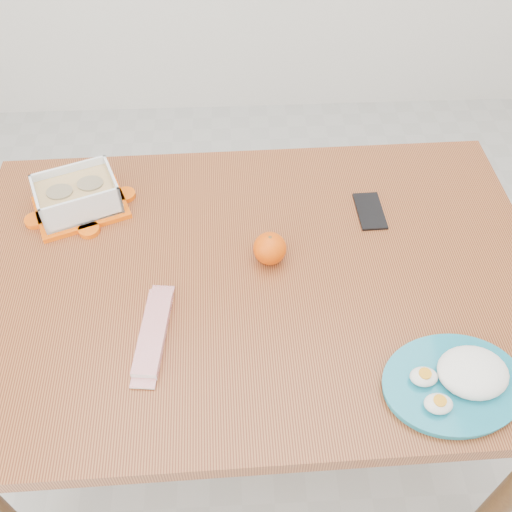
{
  "coord_description": "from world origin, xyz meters",
  "views": [
    {
      "loc": [
        -0.08,
        -0.85,
        1.76
      ],
      "look_at": [
        -0.04,
        -0.02,
        0.81
      ],
      "focal_mm": 40.0,
      "sensor_mm": 36.0,
      "label": 1
    }
  ],
  "objects_px": {
    "orange_fruit": "(270,248)",
    "smartphone": "(370,211)",
    "food_container": "(78,196)",
    "rice_plate": "(460,379)",
    "dining_table": "(256,296)"
  },
  "relations": [
    {
      "from": "orange_fruit",
      "to": "food_container",
      "type": "bearing_deg",
      "value": 157.74
    },
    {
      "from": "rice_plate",
      "to": "smartphone",
      "type": "height_order",
      "value": "rice_plate"
    },
    {
      "from": "rice_plate",
      "to": "smartphone",
      "type": "distance_m",
      "value": 0.5
    },
    {
      "from": "dining_table",
      "to": "food_container",
      "type": "bearing_deg",
      "value": 150.67
    },
    {
      "from": "food_container",
      "to": "smartphone",
      "type": "bearing_deg",
      "value": -24.77
    },
    {
      "from": "dining_table",
      "to": "smartphone",
      "type": "bearing_deg",
      "value": 30.84
    },
    {
      "from": "orange_fruit",
      "to": "rice_plate",
      "type": "relative_size",
      "value": 0.24
    },
    {
      "from": "orange_fruit",
      "to": "rice_plate",
      "type": "bearing_deg",
      "value": -44.61
    },
    {
      "from": "food_container",
      "to": "orange_fruit",
      "type": "height_order",
      "value": "food_container"
    },
    {
      "from": "dining_table",
      "to": "food_container",
      "type": "xyz_separation_m",
      "value": [
        -0.43,
        0.23,
        0.13
      ]
    },
    {
      "from": "orange_fruit",
      "to": "smartphone",
      "type": "distance_m",
      "value": 0.3
    },
    {
      "from": "orange_fruit",
      "to": "smartphone",
      "type": "xyz_separation_m",
      "value": [
        0.26,
        0.15,
        -0.03
      ]
    },
    {
      "from": "food_container",
      "to": "orange_fruit",
      "type": "xyz_separation_m",
      "value": [
        0.47,
        -0.19,
        -0.01
      ]
    },
    {
      "from": "rice_plate",
      "to": "food_container",
      "type": "bearing_deg",
      "value": 138.39
    },
    {
      "from": "smartphone",
      "to": "rice_plate",
      "type": "bearing_deg",
      "value": -82.01
    }
  ]
}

